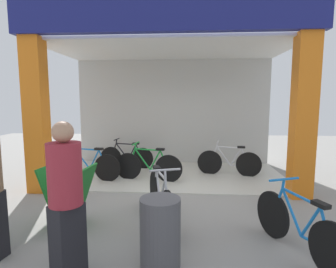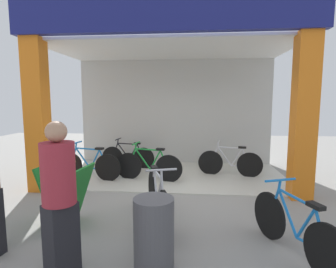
{
  "view_description": "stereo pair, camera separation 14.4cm",
  "coord_description": "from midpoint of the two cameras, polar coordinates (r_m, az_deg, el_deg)",
  "views": [
    {
      "loc": [
        0.41,
        -5.35,
        1.91
      ],
      "look_at": [
        0.0,
        0.72,
        1.15
      ],
      "focal_mm": 28.97,
      "sensor_mm": 36.0,
      "label": 1
    },
    {
      "loc": [
        0.55,
        -5.34,
        1.91
      ],
      "look_at": [
        0.0,
        0.72,
        1.15
      ],
      "focal_mm": 28.97,
      "sensor_mm": 36.0,
      "label": 2
    }
  ],
  "objects": [
    {
      "name": "sandwich_board_sign",
      "position": [
        4.48,
        -19.7,
        -12.01
      ],
      "size": [
        0.75,
        0.64,
        0.95
      ],
      "color": "#197226",
      "rests_on": "ground"
    },
    {
      "name": "bicycle_inside_0",
      "position": [
        7.06,
        13.49,
        -5.84
      ],
      "size": [
        1.58,
        0.44,
        0.88
      ],
      "color": "black",
      "rests_on": "ground"
    },
    {
      "name": "shop_facade",
      "position": [
        6.9,
        1.23,
        8.43
      ],
      "size": [
        5.91,
        3.18,
        3.83
      ],
      "color": "beige",
      "rests_on": "ground"
    },
    {
      "name": "bicycle_inside_3",
      "position": [
        6.49,
        -3.47,
        -6.69
      ],
      "size": [
        1.64,
        0.45,
        0.91
      ],
      "color": "black",
      "rests_on": "ground"
    },
    {
      "name": "bicycle_inside_2",
      "position": [
        7.74,
        -7.87,
        -4.69
      ],
      "size": [
        1.52,
        0.42,
        0.84
      ],
      "color": "black",
      "rests_on": "ground"
    },
    {
      "name": "ground_plane",
      "position": [
        5.7,
        0.07,
        -12.46
      ],
      "size": [
        19.42,
        19.42,
        0.0
      ],
      "primitive_type": "plane",
      "color": "gray",
      "rests_on": "ground"
    },
    {
      "name": "bicycle_parked_1",
      "position": [
        4.41,
        -1.24,
        -13.34
      ],
      "size": [
        0.59,
        1.61,
        0.92
      ],
      "color": "black",
      "rests_on": "ground"
    },
    {
      "name": "trash_bin",
      "position": [
        3.3,
        -1.68,
        -20.0
      ],
      "size": [
        0.47,
        0.47,
        0.81
      ],
      "primitive_type": "cylinder",
      "color": "#4C4C51",
      "rests_on": "ground"
    },
    {
      "name": "bicycle_parked_0",
      "position": [
        3.82,
        26.12,
        -17.53
      ],
      "size": [
        0.62,
        1.55,
        0.9
      ],
      "color": "black",
      "rests_on": "ground"
    },
    {
      "name": "bicycle_inside_1",
      "position": [
        6.8,
        -15.75,
        -6.29
      ],
      "size": [
        1.65,
        0.45,
        0.91
      ],
      "color": "black",
      "rests_on": "ground"
    },
    {
      "name": "pedestrian_0",
      "position": [
        3.14,
        -20.62,
        -12.42
      ],
      "size": [
        0.48,
        0.48,
        1.7
      ],
      "color": "black",
      "rests_on": "ground"
    }
  ]
}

